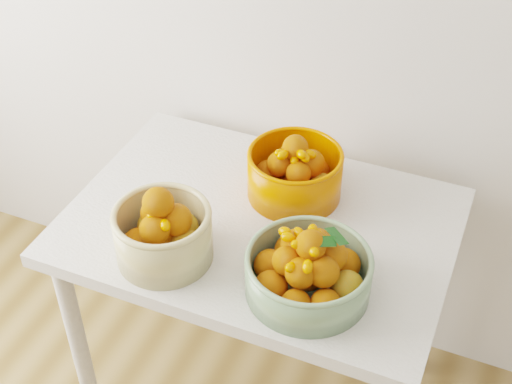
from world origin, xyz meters
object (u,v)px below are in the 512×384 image
(bowl_cream, at_px, (163,233))
(bowl_orange, at_px, (295,173))
(table, at_px, (260,247))
(bowl_green, at_px, (308,270))

(bowl_cream, distance_m, bowl_orange, 0.41)
(table, bearing_deg, bowl_green, -42.99)
(table, bearing_deg, bowl_cream, -127.95)
(bowl_green, height_order, bowl_orange, bowl_green)
(table, relative_size, bowl_cream, 4.02)
(bowl_green, bearing_deg, table, 137.01)
(bowl_cream, relative_size, bowl_orange, 0.81)
(bowl_green, xyz_separation_m, bowl_orange, (-0.15, 0.32, 0.01))
(bowl_cream, bearing_deg, bowl_orange, 59.27)
(table, relative_size, bowl_orange, 3.27)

